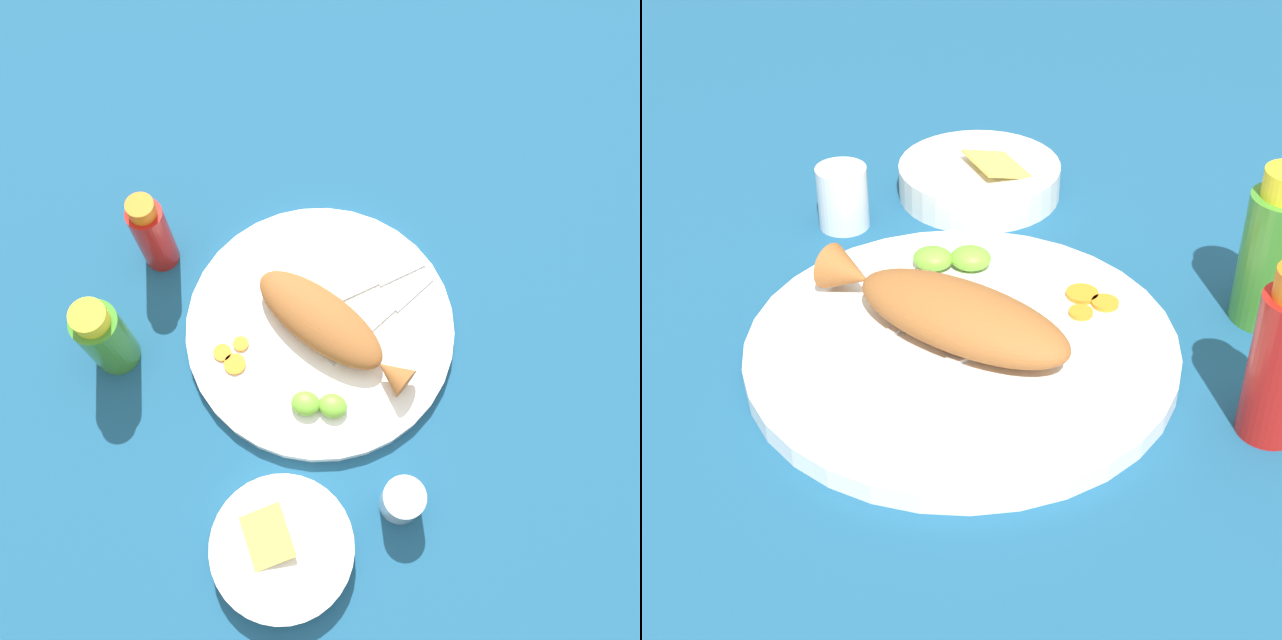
{
  "view_description": "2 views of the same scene",
  "coord_description": "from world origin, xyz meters",
  "views": [
    {
      "loc": [
        -0.09,
        0.33,
        0.9
      ],
      "look_at": [
        0.0,
        0.0,
        0.04
      ],
      "focal_mm": 40.0,
      "sensor_mm": 36.0,
      "label": 1
    },
    {
      "loc": [
        0.11,
        -0.64,
        0.5
      ],
      "look_at": [
        0.0,
        0.0,
        0.04
      ],
      "focal_mm": 55.0,
      "sensor_mm": 36.0,
      "label": 2
    }
  ],
  "objects": [
    {
      "name": "ground_plane",
      "position": [
        0.0,
        0.0,
        0.0
      ],
      "size": [
        4.0,
        4.0,
        0.0
      ],
      "primitive_type": "plane",
      "color": "navy"
    },
    {
      "name": "carrot_slice_far",
      "position": [
        0.09,
        0.08,
        0.02
      ],
      "size": [
        0.03,
        0.03,
        0.0
      ],
      "primitive_type": "cylinder",
      "color": "orange",
      "rests_on": "main_plate"
    },
    {
      "name": "salt_cup",
      "position": [
        -0.15,
        0.2,
        0.03
      ],
      "size": [
        0.05,
        0.05,
        0.06
      ],
      "color": "silver",
      "rests_on": "ground_plane"
    },
    {
      "name": "guacamole_bowl",
      "position": [
        -0.03,
        0.29,
        0.02
      ],
      "size": [
        0.17,
        0.17,
        0.05
      ],
      "color": "white",
      "rests_on": "ground_plane"
    },
    {
      "name": "fork_near",
      "position": [
        -0.05,
        -0.08,
        0.02
      ],
      "size": [
        0.15,
        0.13,
        0.0
      ],
      "rotation": [
        0.0,
        0.0,
        3.86
      ],
      "color": "silver",
      "rests_on": "main_plate"
    },
    {
      "name": "carrot_slice_near",
      "position": [
        0.09,
        0.05,
        0.02
      ],
      "size": [
        0.02,
        0.02,
        0.0
      ],
      "primitive_type": "cylinder",
      "color": "orange",
      "rests_on": "main_plate"
    },
    {
      "name": "main_plate",
      "position": [
        0.0,
        0.0,
        0.01
      ],
      "size": [
        0.36,
        0.36,
        0.02
      ],
      "primitive_type": "cylinder",
      "color": "white",
      "rests_on": "ground_plane"
    },
    {
      "name": "hot_sauce_bottle_green",
      "position": [
        0.25,
        0.1,
        0.07
      ],
      "size": [
        0.06,
        0.06,
        0.14
      ],
      "color": "#3D8428",
      "rests_on": "ground_plane"
    },
    {
      "name": "fork_far",
      "position": [
        -0.08,
        -0.04,
        0.02
      ],
      "size": [
        0.11,
        0.16,
        0.0
      ],
      "rotation": [
        0.0,
        0.0,
        4.15
      ],
      "color": "silver",
      "rests_on": "main_plate"
    },
    {
      "name": "lime_wedge_side",
      "position": [
        -0.04,
        0.1,
        0.03
      ],
      "size": [
        0.04,
        0.03,
        0.02
      ],
      "primitive_type": "ellipsoid",
      "color": "#6BB233",
      "rests_on": "main_plate"
    },
    {
      "name": "lime_wedge_main",
      "position": [
        -0.01,
        0.11,
        0.03
      ],
      "size": [
        0.04,
        0.03,
        0.02
      ],
      "primitive_type": "ellipsoid",
      "color": "#6BB233",
      "rests_on": "main_plate"
    },
    {
      "name": "fried_fish",
      "position": [
        -0.01,
        0.0,
        0.04
      ],
      "size": [
        0.24,
        0.15,
        0.05
      ],
      "rotation": [
        0.0,
        0.0,
        -0.42
      ],
      "color": "#935628",
      "rests_on": "main_plate"
    },
    {
      "name": "carrot_slice_mid",
      "position": [
        0.11,
        0.07,
        0.02
      ],
      "size": [
        0.02,
        0.02,
        0.0
      ],
      "primitive_type": "cylinder",
      "color": "orange",
      "rests_on": "main_plate"
    }
  ]
}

